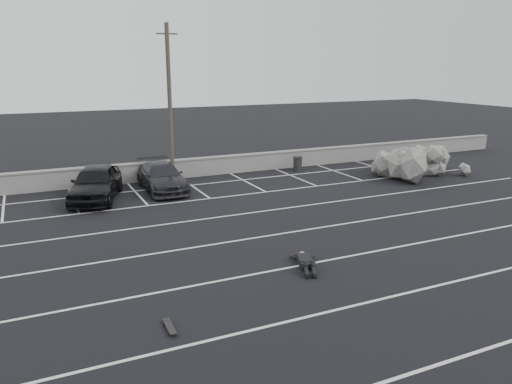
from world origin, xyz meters
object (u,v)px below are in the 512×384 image
car_right (162,177)px  trash_bin (298,164)px  utility_pole (170,104)px  person (305,257)px  riprap_pile (405,166)px  car_left (96,183)px  skateboard (170,327)px

car_right → trash_bin: car_right is taller
utility_pole → person: (0.67, -13.12, -3.99)m
car_right → person: 11.67m
person → riprap_pile: bearing=57.2°
car_left → trash_bin: size_ratio=5.56×
car_right → riprap_pile: 13.78m
car_left → trash_bin: 12.10m
riprap_pile → trash_bin: bearing=141.1°
person → skateboard: person is taller
car_right → utility_pole: bearing=59.0°
utility_pole → riprap_pile: (12.51, -4.27, -3.61)m
utility_pole → trash_bin: 8.53m
skateboard → car_right: bearing=77.8°
car_left → person: 12.13m
riprap_pile → person: bearing=-143.2°
car_right → riprap_pile: (13.51, -2.69, -0.08)m
person → skateboard: (-5.07, -2.21, -0.17)m
car_right → utility_pole: 3.99m
car_left → person: bearing=-47.0°
utility_pole → trash_bin: utility_pole is taller
car_right → person: size_ratio=1.92×
utility_pole → person: utility_pole is taller
car_left → trash_bin: car_left is taller
car_right → person: (1.66, -11.54, -0.46)m
car_left → person: (4.99, -11.04, -0.60)m
car_right → skateboard: car_right is taller
skateboard → person: bearing=25.3°
utility_pole → person: bearing=-87.1°
car_right → skateboard: 14.18m
car_left → car_right: car_left is taller
riprap_pile → skateboard: 20.22m
car_left → riprap_pile: car_left is taller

